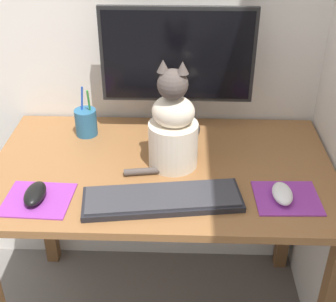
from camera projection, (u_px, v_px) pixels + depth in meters
name	position (u px, v px, depth m)	size (l,w,h in m)	color
desk	(162.00, 193.00, 1.56)	(1.10, 0.66, 0.71)	brown
monitor	(177.00, 63.00, 1.57)	(0.52, 0.17, 0.45)	black
keyboard	(162.00, 199.00, 1.34)	(0.47, 0.20, 0.02)	black
mousepad_left	(38.00, 200.00, 1.35)	(0.20, 0.18, 0.00)	purple
mousepad_right	(287.00, 198.00, 1.36)	(0.19, 0.17, 0.00)	purple
computer_mouse_left	(35.00, 194.00, 1.34)	(0.06, 0.11, 0.04)	black
computer_mouse_right	(282.00, 194.00, 1.34)	(0.06, 0.11, 0.03)	white
cat	(173.00, 128.00, 1.44)	(0.25, 0.18, 0.36)	beige
pen_cup	(86.00, 122.00, 1.65)	(0.08, 0.08, 0.18)	#286089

